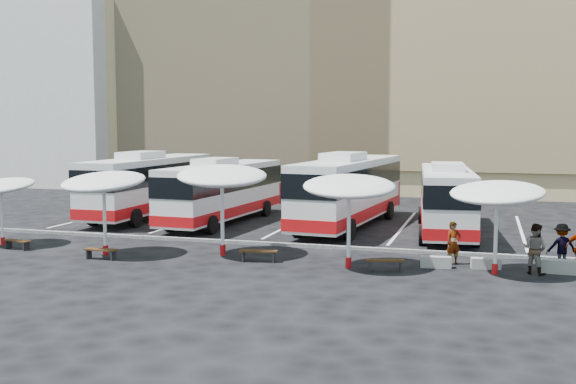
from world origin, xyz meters
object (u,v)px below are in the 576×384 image
(wood_bench_1, at_px, (101,251))
(wood_bench_3, at_px, (385,262))
(conc_bench_1, at_px, (486,263))
(sunshade_4, at_px, (497,193))
(bus_1, at_px, (223,189))
(conc_bench_0, at_px, (436,262))
(sunshade_1, at_px, (104,182))
(sunshade_0, at_px, (0,187))
(sunshade_3, at_px, (349,187))
(passenger_0, at_px, (454,243))
(passenger_3, at_px, (561,246))
(wood_bench_2, at_px, (259,253))
(bus_0, at_px, (150,183))
(wood_bench_0, at_px, (17,242))
(sunshade_2, at_px, (222,176))
(conc_bench_2, at_px, (561,267))
(bus_2, at_px, (349,189))
(passenger_1, at_px, (535,249))
(bus_3, at_px, (446,197))

(wood_bench_1, bearing_deg, wood_bench_3, 5.34)
(wood_bench_3, relative_size, conc_bench_1, 1.35)
(wood_bench_3, bearing_deg, sunshade_4, 9.04)
(bus_1, distance_m, sunshade_4, 17.24)
(conc_bench_0, bearing_deg, sunshade_1, -174.33)
(sunshade_0, xyz_separation_m, wood_bench_3, (17.47, -0.58, -2.34))
(sunshade_3, xyz_separation_m, passenger_0, (3.80, 1.80, -2.28))
(passenger_3, bearing_deg, conc_bench_0, -1.22)
(sunshade_0, relative_size, wood_bench_2, 2.27)
(bus_1, height_order, conc_bench_0, bus_1)
(bus_0, relative_size, wood_bench_0, 8.91)
(wood_bench_0, relative_size, wood_bench_3, 0.94)
(sunshade_1, height_order, sunshade_2, sunshade_2)
(wood_bench_2, xyz_separation_m, conc_bench_2, (11.33, 1.14, -0.11))
(sunshade_2, relative_size, conc_bench_1, 4.49)
(wood_bench_1, bearing_deg, bus_2, 55.81)
(conc_bench_0, bearing_deg, bus_2, 119.34)
(bus_0, distance_m, passenger_0, 20.19)
(passenger_1, relative_size, passenger_3, 1.08)
(sunshade_2, height_order, passenger_0, sunshade_2)
(passenger_0, bearing_deg, sunshade_1, 157.01)
(passenger_3, bearing_deg, bus_3, -73.16)
(sunshade_1, xyz_separation_m, conc_bench_2, (17.97, 1.59, -2.82))
(bus_0, distance_m, wood_bench_0, 11.37)
(wood_bench_2, xyz_separation_m, passenger_1, (10.41, 0.72, 0.58))
(bus_3, distance_m, sunshade_1, 16.68)
(sunshade_0, bearing_deg, wood_bench_0, -27.90)
(bus_1, relative_size, sunshade_3, 2.76)
(bus_3, relative_size, conc_bench_1, 10.55)
(bus_0, bearing_deg, bus_2, -2.53)
(wood_bench_1, height_order, conc_bench_2, conc_bench_2)
(bus_1, bearing_deg, sunshade_3, -43.24)
(bus_0, bearing_deg, wood_bench_3, -35.32)
(sunshade_1, bearing_deg, bus_0, 109.03)
(passenger_1, xyz_separation_m, passenger_3, (1.01, 1.34, -0.07))
(sunshade_2, relative_size, wood_bench_2, 3.11)
(bus_2, xyz_separation_m, passenger_3, (9.82, -8.18, -1.19))
(bus_2, height_order, sunshade_0, bus_2)
(conc_bench_2, xyz_separation_m, passenger_3, (0.09, 0.92, 0.61))
(sunshade_4, bearing_deg, sunshade_3, -175.36)
(bus_3, xyz_separation_m, wood_bench_0, (-17.74, -9.91, -1.52))
(bus_3, bearing_deg, passenger_3, -63.21)
(sunshade_1, distance_m, conc_bench_0, 13.86)
(sunshade_3, bearing_deg, bus_2, 101.28)
(bus_1, bearing_deg, wood_bench_3, -39.62)
(passenger_3, bearing_deg, conc_bench_1, 1.91)
(bus_3, bearing_deg, sunshade_2, -140.76)
(passenger_0, xyz_separation_m, passenger_3, (3.96, 0.38, 0.02))
(bus_3, xyz_separation_m, sunshade_0, (-19.09, -9.19, 0.83))
(bus_0, xyz_separation_m, wood_bench_1, (4.24, -12.16, -1.67))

